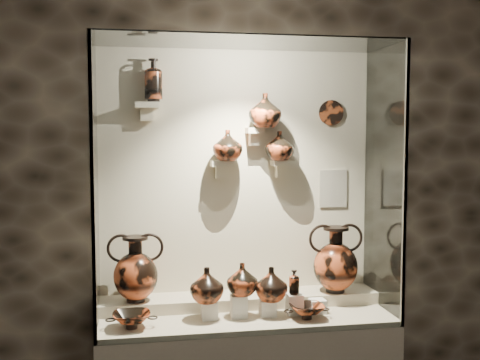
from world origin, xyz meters
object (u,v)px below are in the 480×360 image
Objects in this scene: lekythos_small at (294,281)px; jug_c at (271,284)px; jug_b at (242,279)px; amphora_right at (335,259)px; lekythos_tall at (153,78)px; jug_a at (207,285)px; ovoid_vase_a at (228,145)px; kylix_right at (307,310)px; ovoid_vase_b at (265,110)px; kylix_left at (132,319)px; ovoid_vase_c at (279,146)px; amphora_left at (136,269)px.

jug_c is at bearing -178.83° from lekythos_small.
jug_b is 0.31m from lekythos_small.
amphora_right is 1.56m from lekythos_tall.
jug_c is 1.39m from lekythos_tall.
ovoid_vase_a is at bearing 61.51° from jug_a.
kylix_right is (0.36, -0.09, -0.17)m from jug_b.
ovoid_vase_a is (-0.66, 0.08, 0.70)m from amphora_right.
jug_c is at bearing -98.33° from ovoid_vase_b.
jug_a is at bearing -159.87° from jug_c.
amphora_right is at bearing 42.89° from jug_c.
kylix_left is (-1.25, -0.26, -0.22)m from amphora_right.
lekythos_tall is at bearing -173.61° from amphora_right.
jug_a is at bearing -178.84° from lekythos_small.
jug_b is 1.04× the size of ovoid_vase_c.
ovoid_vase_a is at bearing -28.62° from lekythos_tall.
jug_a is 0.84m from ovoid_vase_a.
lekythos_tall reaches higher than ovoid_vase_c.
kylix_right is 0.99m from ovoid_vase_c.
amphora_right is 1.63× the size of kylix_right.
jug_a is 0.51m from lekythos_small.
jug_b reaches higher than kylix_right.
jug_b is 1.29m from lekythos_tall.
amphora_right is 0.85m from jug_a.
jug_b is (-0.62, -0.18, -0.05)m from amphora_right.
lekythos_small is 0.82m from ovoid_vase_c.
jug_b is at bearing -8.62° from amphora_left.
ovoid_vase_c is at bearing 178.94° from amphora_right.
amphora_left is at bearing -150.65° from ovoid_vase_a.
kylix_left is at bearing -166.93° from jug_a.
amphora_right is 1.02m from ovoid_vase_b.
jug_c is (-0.45, -0.19, -0.09)m from amphora_right.
amphora_left is 1.02m from kylix_right.
lekythos_tall is at bearing 135.65° from jug_a.
jug_a is at bearing -161.20° from ovoid_vase_c.
lekythos_tall reaches higher than jug_a.
ovoid_vase_c is (-0.34, 0.08, 0.70)m from amphora_right.
ovoid_vase_b reaches higher than amphora_left.
lekythos_tall is 0.59m from ovoid_vase_a.
ovoid_vase_c is (-0.08, 0.35, 0.93)m from kylix_right.
amphora_right reaches higher than kylix_left.
lekythos_tall is 1.60× the size of ovoid_vase_c.
kylix_right is at bearing -4.09° from jug_c.
jug_a is at bearing 29.12° from kylix_left.
jug_a is 1.10m from ovoid_vase_b.
kylix_left is 0.98m from kylix_right.
kylix_right is 0.89× the size of lekythos_tall.
amphora_left is at bearing 174.28° from ovoid_vase_c.
amphora_left is 0.91m from ovoid_vase_a.
ovoid_vase_c is at bearing 13.80° from amphora_left.
amphora_left is 2.39× the size of lekythos_small.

